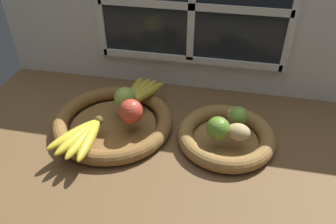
{
  "coord_description": "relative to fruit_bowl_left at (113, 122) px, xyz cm",
  "views": [
    {
      "loc": [
        13.73,
        -78.91,
        67.94
      ],
      "look_at": [
        -2.14,
        -0.68,
        8.71
      ],
      "focal_mm": 35.8,
      "sensor_mm": 36.0,
      "label": 1
    }
  ],
  "objects": [
    {
      "name": "ground_plane",
      "position": [
        19.9,
        0.68,
        -3.67
      ],
      "size": [
        140.0,
        90.0,
        3.0
      ],
      "primitive_type": "cube",
      "color": "brown"
    },
    {
      "name": "potato_small",
      "position": [
        38.71,
        -3.19,
        4.93
      ],
      "size": [
        7.47,
        6.4,
        4.79
      ],
      "primitive_type": "ellipsoid",
      "rotation": [
        0.0,
        0.0,
        2.99
      ],
      "color": "tan",
      "rests_on": "fruit_bowl_right"
    },
    {
      "name": "apple_green_back",
      "position": [
        2.74,
        5.28,
        6.03
      ],
      "size": [
        6.98,
        6.98,
        6.98
      ],
      "primitive_type": "sphere",
      "color": "#99B74C",
      "rests_on": "fruit_bowl_left"
    },
    {
      "name": "fruit_bowl_left",
      "position": [
        0.0,
        0.0,
        0.0
      ],
      "size": [
        37.82,
        37.82,
        4.71
      ],
      "color": "brown",
      "rests_on": "ground_plane"
    },
    {
      "name": "potato_back",
      "position": [
        37.51,
        4.39,
        4.79
      ],
      "size": [
        7.84,
        8.56,
        4.49
      ],
      "primitive_type": "ellipsoid",
      "rotation": [
        0.0,
        0.0,
        5.25
      ],
      "color": "tan",
      "rests_on": "fruit_bowl_right"
    },
    {
      "name": "lime_far",
      "position": [
        38.52,
        3.87,
        5.36
      ],
      "size": [
        5.64,
        5.64,
        5.64
      ],
      "primitive_type": "sphere",
      "color": "#7AAD3D",
      "rests_on": "fruit_bowl_right"
    },
    {
      "name": "fruit_bowl_right",
      "position": [
        35.52,
        0.0,
        0.01
      ],
      "size": [
        29.27,
        29.27,
        4.71
      ],
      "color": "olive",
      "rests_on": "ground_plane"
    },
    {
      "name": "banana_bunch_front",
      "position": [
        -4.46,
        -13.07,
        4.1
      ],
      "size": [
        13.01,
        19.12,
        3.12
      ],
      "color": "yellow",
      "rests_on": "fruit_bowl_left"
    },
    {
      "name": "apple_red_right",
      "position": [
        6.84,
        -1.55,
        6.3
      ],
      "size": [
        7.52,
        7.52,
        7.52
      ],
      "primitive_type": "sphere",
      "color": "#CC422D",
      "rests_on": "fruit_bowl_left"
    },
    {
      "name": "banana_bunch_back",
      "position": [
        5.58,
        12.17,
        4.1
      ],
      "size": [
        11.6,
        18.95,
        3.11
      ],
      "color": "gold",
      "rests_on": "fruit_bowl_left"
    },
    {
      "name": "lime_near",
      "position": [
        32.94,
        -3.87,
        5.89
      ],
      "size": [
        6.71,
        6.71,
        6.71
      ],
      "primitive_type": "sphere",
      "color": "olive",
      "rests_on": "fruit_bowl_right"
    },
    {
      "name": "back_wall",
      "position": [
        19.9,
        30.45,
        25.71
      ],
      "size": [
        140.0,
        4.6,
        55.0
      ],
      "color": "silver",
      "rests_on": "ground_plane"
    }
  ]
}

